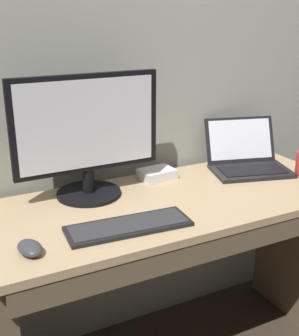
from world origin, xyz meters
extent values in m
cube|color=tan|center=(0.00, 0.00, 0.77)|extent=(1.45, 0.60, 0.03)
cube|color=brown|center=(0.00, -0.28, 0.72)|extent=(1.39, 0.02, 0.08)
cube|color=black|center=(0.43, 0.09, 0.80)|extent=(0.38, 0.29, 0.02)
cube|color=black|center=(0.43, 0.08, 0.81)|extent=(0.31, 0.21, 0.00)
cube|color=black|center=(0.47, 0.23, 0.90)|extent=(0.34, 0.17, 0.19)
cube|color=silver|center=(0.47, 0.23, 0.90)|extent=(0.31, 0.15, 0.17)
cylinder|color=black|center=(-0.29, 0.18, 0.79)|extent=(0.25, 0.25, 0.01)
cylinder|color=black|center=(-0.29, 0.18, 0.85)|extent=(0.05, 0.05, 0.09)
cube|color=black|center=(-0.29, 0.16, 1.08)|extent=(0.56, 0.02, 0.36)
cube|color=silver|center=(-0.29, 0.15, 1.08)|extent=(0.52, 0.00, 0.33)
cube|color=black|center=(-0.27, -0.15, 0.79)|extent=(0.43, 0.17, 0.01)
cube|color=#2D2D30|center=(-0.27, -0.15, 0.80)|extent=(0.40, 0.15, 0.00)
ellipsoid|color=#38383D|center=(-0.60, -0.16, 0.81)|extent=(0.09, 0.12, 0.04)
cube|color=silver|center=(0.03, 0.22, 0.81)|extent=(0.16, 0.12, 0.04)
camera|label=1|loc=(-0.81, -1.37, 1.47)|focal=47.89mm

